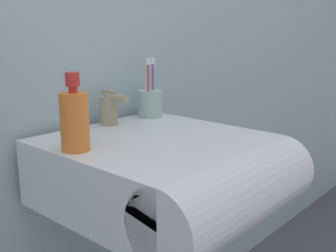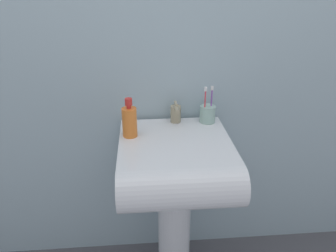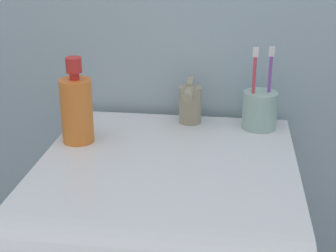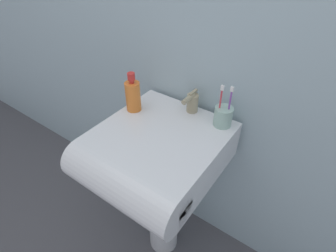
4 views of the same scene
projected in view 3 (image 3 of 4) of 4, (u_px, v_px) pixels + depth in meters
sink_basin at (164, 212)px, 0.97m from camera, size 0.49×0.56×0.17m
faucet at (190, 103)px, 1.16m from camera, size 0.05×0.10×0.10m
toothbrush_cup at (260, 109)px, 1.13m from camera, size 0.08×0.08×0.18m
soap_bottle at (77, 108)px, 1.05m from camera, size 0.07×0.07×0.18m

